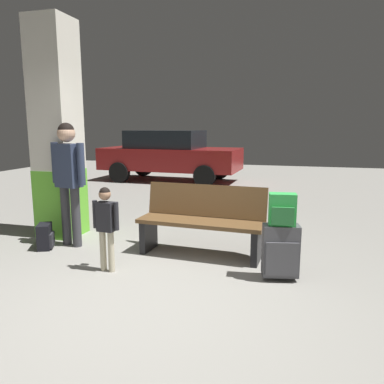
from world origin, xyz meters
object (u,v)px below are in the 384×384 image
object	(u,v)px
adult	(68,171)
parked_car_far	(169,154)
suitcase	(281,251)
child	(106,220)
backpack_bright	(282,210)
bench	(202,221)
structural_pillar	(57,132)
backpack_dark_floor	(45,237)

from	to	relation	value
adult	parked_car_far	xyz separation A→B (m)	(-0.71, 6.27, -0.23)
suitcase	adult	size ratio (longest dim) A/B	0.36
child	backpack_bright	bearing A→B (deg)	8.28
backpack_bright	parked_car_far	size ratio (longest dim) A/B	0.08
suitcase	backpack_bright	world-z (taller)	backpack_bright
parked_car_far	child	bearing A→B (deg)	-76.86
child	parked_car_far	bearing A→B (deg)	103.14
child	parked_car_far	distance (m)	7.18
bench	child	xyz separation A→B (m)	(-0.90, -0.84, 0.16)
structural_pillar	suitcase	bearing A→B (deg)	-14.75
adult	parked_car_far	world-z (taller)	adult
backpack_bright	backpack_dark_floor	size ratio (longest dim) A/B	1.00
structural_pillar	adult	distance (m)	0.80
structural_pillar	suitcase	distance (m)	3.60
suitcase	backpack_dark_floor	distance (m)	3.11
adult	bench	bearing A→B (deg)	4.11
bench	adult	size ratio (longest dim) A/B	0.97
bench	backpack_bright	distance (m)	1.20
bench	parked_car_far	world-z (taller)	parked_car_far
suitcase	parked_car_far	bearing A→B (deg)	117.84
child	backpack_dark_floor	bearing A→B (deg)	157.60
suitcase	backpack_bright	size ratio (longest dim) A/B	1.78
structural_pillar	parked_car_far	size ratio (longest dim) A/B	0.75
bench	suitcase	world-z (taller)	bench
backpack_dark_floor	adult	bearing A→B (deg)	39.90
structural_pillar	parked_car_far	world-z (taller)	structural_pillar
backpack_bright	parked_car_far	world-z (taller)	parked_car_far
backpack_dark_floor	backpack_bright	bearing A→B (deg)	-3.92
bench	parked_car_far	xyz separation A→B (m)	(-2.53, 6.14, 0.36)
child	adult	world-z (taller)	adult
suitcase	adult	world-z (taller)	adult
bench	backpack_dark_floor	xyz separation A→B (m)	(-2.09, -0.35, -0.28)
backpack_dark_floor	bench	bearing A→B (deg)	9.61
structural_pillar	child	world-z (taller)	structural_pillar
structural_pillar	backpack_bright	size ratio (longest dim) A/B	9.23
structural_pillar	child	xyz separation A→B (m)	(1.36, -1.14, -0.96)
parked_car_far	backpack_dark_floor	bearing A→B (deg)	-86.12
structural_pillar	suitcase	world-z (taller)	structural_pillar
structural_pillar	bench	bearing A→B (deg)	-7.44
backpack_bright	adult	world-z (taller)	adult
backpack_bright	child	size ratio (longest dim) A/B	0.35
backpack_bright	child	bearing A→B (deg)	-171.72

